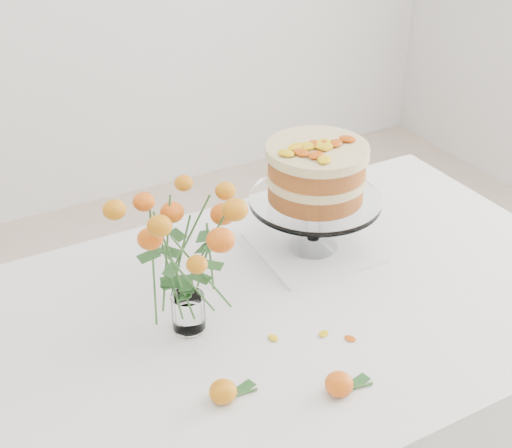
{
  "coord_description": "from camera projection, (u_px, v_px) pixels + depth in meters",
  "views": [
    {
      "loc": [
        -0.71,
        -1.09,
        1.74
      ],
      "look_at": [
        -0.06,
        0.08,
        0.92
      ],
      "focal_mm": 50.0,
      "sensor_mm": 36.0,
      "label": 1
    }
  ],
  "objects": [
    {
      "name": "rose_vase",
      "position": [
        184.0,
        248.0,
        1.41
      ],
      "size": [
        0.25,
        0.25,
        0.36
      ],
      "rotation": [
        0.0,
        0.0,
        -0.08
      ],
      "color": "white",
      "rests_on": "table"
    },
    {
      "name": "stray_petal_b",
      "position": [
        324.0,
        334.0,
        1.5
      ],
      "size": [
        0.03,
        0.02,
        0.0
      ],
      "primitive_type": "ellipsoid",
      "color": "yellow",
      "rests_on": "table"
    },
    {
      "name": "napkin",
      "position": [
        313.0,
        247.0,
        1.79
      ],
      "size": [
        0.28,
        0.28,
        0.01
      ],
      "primitive_type": "cube",
      "rotation": [
        0.0,
        0.0,
        -0.05
      ],
      "color": "white",
      "rests_on": "table"
    },
    {
      "name": "stray_petal_a",
      "position": [
        273.0,
        338.0,
        1.49
      ],
      "size": [
        0.03,
        0.02,
        0.0
      ],
      "primitive_type": "ellipsoid",
      "color": "yellow",
      "rests_on": "table"
    },
    {
      "name": "loose_rose_near",
      "position": [
        223.0,
        392.0,
        1.33
      ],
      "size": [
        0.1,
        0.05,
        0.05
      ],
      "rotation": [
        0.0,
        0.0,
        -0.12
      ],
      "color": "orange",
      "rests_on": "table"
    },
    {
      "name": "cake_stand",
      "position": [
        316.0,
        178.0,
        1.68
      ],
      "size": [
        0.32,
        0.32,
        0.29
      ],
      "rotation": [
        0.0,
        0.0,
        0.29
      ],
      "color": "white",
      "rests_on": "napkin"
    },
    {
      "name": "stray_petal_c",
      "position": [
        350.0,
        339.0,
        1.49
      ],
      "size": [
        0.03,
        0.02,
        0.0
      ],
      "primitive_type": "ellipsoid",
      "color": "yellow",
      "rests_on": "table"
    },
    {
      "name": "table",
      "position": [
        296.0,
        325.0,
        1.66
      ],
      "size": [
        1.43,
        0.93,
        0.76
      ],
      "color": "tan",
      "rests_on": "ground"
    },
    {
      "name": "loose_rose_far",
      "position": [
        339.0,
        384.0,
        1.35
      ],
      "size": [
        0.1,
        0.05,
        0.05
      ],
      "rotation": [
        0.0,
        0.0,
        -0.2
      ],
      "color": "#CE4E0A",
      "rests_on": "table"
    }
  ]
}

